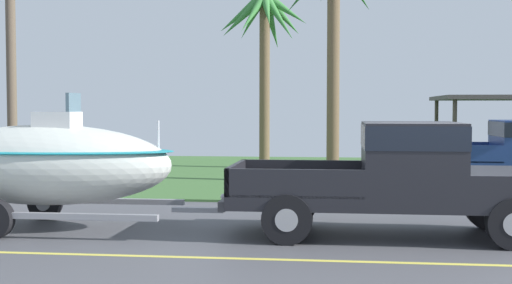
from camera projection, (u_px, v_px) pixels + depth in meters
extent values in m
cube|color=#4C4C51|center=(439.00, 241.00, 11.27)|extent=(36.00, 8.00, 0.06)
cube|color=#3D6633|center=(390.00, 175.00, 22.17)|extent=(36.00, 14.00, 0.11)
cube|color=#DBCC4C|center=(458.00, 264.00, 9.48)|extent=(34.20, 0.12, 0.01)
cube|color=black|center=(388.00, 199.00, 11.55)|extent=(5.21, 2.01, 0.22)
cube|color=black|center=(505.00, 182.00, 11.32)|extent=(1.46, 2.01, 0.38)
cube|color=black|center=(411.00, 157.00, 11.48)|extent=(1.56, 2.01, 1.16)
cube|color=black|center=(411.00, 136.00, 11.46)|extent=(1.58, 2.03, 0.38)
cube|color=black|center=(298.00, 190.00, 11.73)|extent=(2.19, 2.01, 0.04)
cube|color=black|center=(301.00, 172.00, 12.67)|extent=(2.19, 0.08, 0.45)
cube|color=black|center=(294.00, 184.00, 10.76)|extent=(2.19, 0.08, 0.45)
cube|color=black|center=(236.00, 177.00, 11.84)|extent=(0.08, 2.01, 0.45)
cube|color=#333338|center=(230.00, 200.00, 11.87)|extent=(0.12, 1.81, 0.16)
sphere|color=#B2B2B7|center=(223.00, 197.00, 11.89)|extent=(0.10, 0.10, 0.10)
cylinder|color=black|center=(488.00, 207.00, 12.24)|extent=(0.80, 0.28, 0.80)
cylinder|color=#9E9EA3|center=(488.00, 207.00, 12.24)|extent=(0.36, 0.29, 0.36)
cylinder|color=black|center=(294.00, 203.00, 12.64)|extent=(0.80, 0.28, 0.80)
cylinder|color=#9E9EA3|center=(294.00, 203.00, 12.64)|extent=(0.36, 0.29, 0.36)
cylinder|color=black|center=(287.00, 219.00, 10.87)|extent=(0.80, 0.28, 0.80)
cylinder|color=#9E9EA3|center=(287.00, 219.00, 10.87)|extent=(0.36, 0.29, 0.36)
cube|color=gray|center=(198.00, 210.00, 11.95)|extent=(0.90, 0.10, 0.08)
cube|color=gray|center=(67.00, 200.00, 13.20)|extent=(4.57, 0.12, 0.10)
cube|color=gray|center=(22.00, 215.00, 11.35)|extent=(4.57, 0.12, 0.10)
cylinder|color=black|center=(45.00, 203.00, 13.32)|extent=(0.64, 0.22, 0.64)
cylinder|color=#9E9EA3|center=(45.00, 203.00, 13.32)|extent=(0.29, 0.23, 0.29)
ellipsoid|color=silver|center=(46.00, 165.00, 12.24)|extent=(4.55, 1.82, 1.42)
ellipsoid|color=teal|center=(45.00, 151.00, 12.23)|extent=(4.64, 1.86, 0.12)
cube|color=silver|center=(57.00, 130.00, 12.18)|extent=(0.70, 0.60, 0.65)
cube|color=slate|center=(73.00, 103.00, 12.12)|extent=(0.06, 0.56, 0.36)
cylinder|color=silver|center=(158.00, 135.00, 11.97)|extent=(0.04, 0.04, 0.50)
cube|color=#112047|center=(450.00, 159.00, 18.67)|extent=(2.37, 1.94, 0.04)
cube|color=navy|center=(445.00, 150.00, 19.58)|extent=(2.37, 0.08, 0.45)
cube|color=navy|center=(456.00, 154.00, 17.74)|extent=(2.37, 0.08, 0.45)
cube|color=navy|center=(407.00, 151.00, 18.79)|extent=(0.08, 1.94, 0.45)
cube|color=#333338|center=(403.00, 166.00, 18.82)|extent=(0.12, 1.75, 0.16)
sphere|color=#B2B2B7|center=(398.00, 164.00, 18.84)|extent=(0.10, 0.10, 0.10)
cylinder|color=black|center=(441.00, 170.00, 19.55)|extent=(0.80, 0.28, 0.80)
cylinder|color=#9E9EA3|center=(441.00, 170.00, 19.55)|extent=(0.36, 0.29, 0.36)
cylinder|color=black|center=(450.00, 176.00, 17.85)|extent=(0.80, 0.28, 0.80)
cylinder|color=#9E9EA3|center=(450.00, 176.00, 17.85)|extent=(0.36, 0.29, 0.36)
cylinder|color=#4C4238|center=(436.00, 133.00, 26.28)|extent=(0.14, 0.14, 2.42)
cylinder|color=#4C4238|center=(454.00, 137.00, 22.13)|extent=(0.14, 0.14, 2.42)
cylinder|color=brown|center=(265.00, 83.00, 24.07)|extent=(0.36, 0.45, 6.03)
cone|color=#387A38|center=(285.00, 10.00, 23.83)|extent=(1.69, 0.47, 1.32)
cone|color=#387A38|center=(282.00, 15.00, 24.38)|extent=(1.62, 1.51, 1.57)
cone|color=#387A38|center=(271.00, 23.00, 24.57)|extent=(0.87, 1.72, 1.98)
cone|color=#387A38|center=(253.00, 18.00, 24.61)|extent=(1.35, 1.53, 1.59)
cone|color=#387A38|center=(242.00, 14.00, 24.31)|extent=(2.00, 1.00, 1.52)
cone|color=#387A38|center=(244.00, 16.00, 23.92)|extent=(1.76, 0.68, 1.69)
cone|color=#387A38|center=(253.00, 13.00, 23.33)|extent=(1.03, 1.70, 1.63)
cone|color=#387A38|center=(267.00, 10.00, 23.36)|extent=(0.70, 1.49, 1.41)
cone|color=#387A38|center=(278.00, 17.00, 23.50)|extent=(1.47, 1.28, 1.83)
cylinder|color=brown|center=(333.00, 71.00, 19.37)|extent=(0.35, 0.50, 6.35)
cylinder|color=brown|center=(11.00, 30.00, 17.06)|extent=(0.24, 0.24, 8.13)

